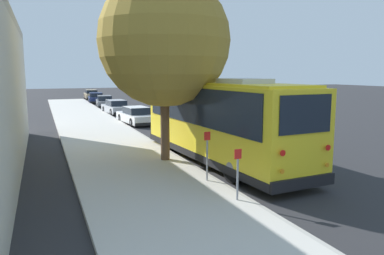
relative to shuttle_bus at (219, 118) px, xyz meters
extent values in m
plane|color=#28282B|center=(-0.43, -0.05, -1.89)|extent=(160.00, 160.00, 0.00)
cube|color=beige|center=(-0.43, 3.72, -1.82)|extent=(80.00, 4.45, 0.15)
cube|color=#AAA69D|center=(-0.43, 1.42, -1.82)|extent=(80.00, 0.14, 0.15)
cube|color=yellow|center=(0.00, 0.00, -0.12)|extent=(10.15, 3.11, 2.98)
cube|color=black|center=(0.00, 0.00, -1.47)|extent=(10.20, 3.16, 0.28)
cube|color=black|center=(0.00, 0.00, 0.53)|extent=(9.34, 3.14, 1.43)
cube|color=black|center=(5.02, 0.35, 0.53)|extent=(0.18, 2.12, 1.50)
cube|color=black|center=(-5.01, -0.35, 0.64)|extent=(0.17, 1.94, 1.15)
cube|color=black|center=(5.02, 0.35, 1.23)|extent=(0.16, 1.74, 0.22)
cube|color=yellow|center=(0.00, 0.00, 1.41)|extent=(9.52, 2.84, 0.10)
cube|color=silver|center=(-1.78, -0.12, 1.53)|extent=(1.93, 1.50, 0.20)
cube|color=black|center=(5.05, 0.35, -1.43)|extent=(0.27, 2.44, 0.36)
cube|color=black|center=(-5.04, -0.35, -1.43)|extent=(0.27, 2.44, 0.36)
cylinder|color=red|center=(-5.15, 0.52, -0.42)|extent=(0.04, 0.18, 0.18)
cylinder|color=orange|center=(-5.15, 0.52, -0.96)|extent=(0.04, 0.14, 0.14)
cylinder|color=red|center=(-5.03, -1.22, -0.42)|extent=(0.04, 0.18, 0.18)
cylinder|color=orange|center=(-5.03, -1.22, -0.96)|extent=(0.04, 0.14, 0.14)
cube|color=white|center=(5.04, 1.16, -1.26)|extent=(0.06, 0.32, 0.18)
cube|color=white|center=(5.15, -0.45, -1.26)|extent=(0.06, 0.32, 0.18)
cube|color=black|center=(4.59, 1.69, 0.82)|extent=(0.07, 0.10, 0.24)
cylinder|color=black|center=(2.88, 1.26, -1.39)|extent=(1.03, 0.37, 1.01)
cylinder|color=slate|center=(2.88, 1.26, -1.39)|extent=(0.48, 0.35, 0.46)
cylinder|color=black|center=(3.03, -0.85, -1.39)|extent=(1.03, 0.37, 1.01)
cylinder|color=slate|center=(3.03, -0.85, -1.39)|extent=(0.48, 0.35, 0.46)
cylinder|color=black|center=(-2.87, 0.86, -1.39)|extent=(1.03, 0.37, 1.01)
cylinder|color=slate|center=(-2.87, 0.86, -1.39)|extent=(0.48, 0.35, 0.46)
cylinder|color=black|center=(-2.72, -1.25, -1.39)|extent=(1.03, 0.37, 1.01)
cylinder|color=slate|center=(-2.72, -1.25, -1.39)|extent=(0.48, 0.35, 0.46)
cube|color=silver|center=(13.01, 0.40, -1.44)|extent=(4.65, 2.06, 0.61)
cube|color=black|center=(12.89, 0.39, -0.89)|extent=(2.26, 1.63, 0.48)
cube|color=silver|center=(12.89, 0.39, -0.65)|extent=(2.17, 1.59, 0.05)
cube|color=black|center=(15.29, 0.60, -1.64)|extent=(0.22, 1.64, 0.20)
cube|color=black|center=(10.73, 0.21, -1.64)|extent=(0.22, 1.64, 0.20)
cylinder|color=black|center=(14.37, 1.29, -1.59)|extent=(0.63, 0.25, 0.61)
cylinder|color=slate|center=(14.37, 1.29, -1.59)|extent=(0.29, 0.24, 0.27)
cylinder|color=black|center=(14.50, -0.24, -1.59)|extent=(0.63, 0.25, 0.61)
cylinder|color=slate|center=(14.50, -0.24, -1.59)|extent=(0.29, 0.24, 0.27)
cylinder|color=black|center=(11.52, 1.05, -1.59)|extent=(0.63, 0.25, 0.61)
cylinder|color=slate|center=(11.52, 1.05, -1.59)|extent=(0.29, 0.24, 0.27)
cylinder|color=black|center=(11.65, -0.48, -1.59)|extent=(0.63, 0.25, 0.61)
cylinder|color=slate|center=(11.65, -0.48, -1.59)|extent=(0.29, 0.24, 0.27)
cube|color=#A8AAAF|center=(20.36, 0.48, -1.44)|extent=(4.50, 2.03, 0.61)
cube|color=black|center=(20.24, 0.47, -0.89)|extent=(2.18, 1.62, 0.48)
cube|color=#A8AAAF|center=(20.24, 0.47, -0.65)|extent=(2.10, 1.58, 0.05)
cube|color=black|center=(22.56, 0.65, -1.64)|extent=(0.21, 1.65, 0.20)
cube|color=black|center=(18.15, 0.31, -1.64)|extent=(0.21, 1.65, 0.20)
cylinder|color=black|center=(21.67, 1.36, -1.59)|extent=(0.63, 0.25, 0.61)
cylinder|color=slate|center=(21.67, 1.36, -1.59)|extent=(0.29, 0.24, 0.28)
cylinder|color=black|center=(21.80, -0.18, -1.59)|extent=(0.63, 0.25, 0.61)
cylinder|color=slate|center=(21.80, -0.18, -1.59)|extent=(0.29, 0.24, 0.28)
cylinder|color=black|center=(18.92, 1.15, -1.59)|extent=(0.63, 0.25, 0.61)
cylinder|color=slate|center=(18.92, 1.15, -1.59)|extent=(0.29, 0.24, 0.28)
cylinder|color=black|center=(19.04, -0.40, -1.59)|extent=(0.63, 0.25, 0.61)
cylinder|color=slate|center=(19.04, -0.40, -1.59)|extent=(0.29, 0.24, 0.28)
cube|color=slate|center=(27.20, 0.44, -1.43)|extent=(4.42, 1.97, 0.62)
cube|color=black|center=(27.08, 0.45, -0.88)|extent=(2.15, 1.56, 0.48)
cube|color=slate|center=(27.08, 0.45, -0.64)|extent=(2.06, 1.52, 0.05)
cube|color=black|center=(29.36, 0.25, -1.64)|extent=(0.21, 1.57, 0.20)
cube|color=black|center=(25.03, 0.62, -1.64)|extent=(0.21, 1.57, 0.20)
cylinder|color=black|center=(28.61, 1.05, -1.58)|extent=(0.64, 0.25, 0.62)
cylinder|color=slate|center=(28.61, 1.05, -1.58)|extent=(0.30, 0.24, 0.28)
cylinder|color=black|center=(28.49, -0.41, -1.58)|extent=(0.64, 0.25, 0.62)
cylinder|color=slate|center=(28.49, -0.41, -1.58)|extent=(0.30, 0.24, 0.28)
cylinder|color=black|center=(25.91, 1.28, -1.58)|extent=(0.64, 0.25, 0.62)
cylinder|color=slate|center=(25.91, 1.28, -1.58)|extent=(0.30, 0.24, 0.28)
cylinder|color=black|center=(25.78, -0.18, -1.58)|extent=(0.64, 0.25, 0.62)
cylinder|color=slate|center=(25.78, -0.18, -1.58)|extent=(0.30, 0.24, 0.28)
cube|color=#19234C|center=(33.66, 0.45, -1.44)|extent=(4.57, 2.10, 0.60)
cube|color=black|center=(33.54, 0.46, -0.90)|extent=(2.22, 1.67, 0.48)
cube|color=#19234C|center=(33.54, 0.46, -0.66)|extent=(2.13, 1.63, 0.05)
cube|color=black|center=(35.90, 0.27, -1.64)|extent=(0.22, 1.69, 0.20)
cube|color=black|center=(31.43, 0.64, -1.64)|extent=(0.22, 1.69, 0.20)
cylinder|color=black|center=(35.12, 1.13, -1.59)|extent=(0.62, 0.25, 0.60)
cylinder|color=slate|center=(35.12, 1.13, -1.59)|extent=(0.29, 0.24, 0.27)
cylinder|color=black|center=(34.99, -0.46, -1.59)|extent=(0.62, 0.25, 0.60)
cylinder|color=slate|center=(34.99, -0.46, -1.59)|extent=(0.29, 0.24, 0.27)
cylinder|color=black|center=(32.33, 1.36, -1.59)|extent=(0.62, 0.25, 0.60)
cylinder|color=slate|center=(32.33, 1.36, -1.59)|extent=(0.29, 0.24, 0.27)
cylinder|color=black|center=(32.20, -0.23, -1.59)|extent=(0.62, 0.25, 0.60)
cylinder|color=slate|center=(32.20, -0.23, -1.59)|extent=(0.29, 0.24, 0.27)
cube|color=tan|center=(40.76, 0.14, -1.40)|extent=(4.27, 1.72, 0.65)
cube|color=black|center=(40.65, 0.14, -0.84)|extent=(2.03, 1.47, 0.48)
cube|color=tan|center=(40.65, 0.14, -0.60)|extent=(1.95, 1.44, 0.05)
cube|color=black|center=(42.91, 0.12, -1.63)|extent=(0.09, 1.64, 0.20)
cube|color=black|center=(38.61, 0.16, -1.63)|extent=(0.09, 1.64, 0.20)
cylinder|color=black|center=(42.11, 0.90, -1.56)|extent=(0.67, 0.21, 0.67)
cylinder|color=slate|center=(42.11, 0.90, -1.56)|extent=(0.30, 0.22, 0.30)
cylinder|color=black|center=(42.10, -0.64, -1.56)|extent=(0.67, 0.21, 0.67)
cylinder|color=slate|center=(42.10, -0.64, -1.56)|extent=(0.30, 0.22, 0.30)
cylinder|color=black|center=(39.42, 0.92, -1.56)|extent=(0.67, 0.21, 0.67)
cylinder|color=slate|center=(39.42, 0.92, -1.56)|extent=(0.30, 0.22, 0.30)
cylinder|color=black|center=(39.41, -0.62, -1.56)|extent=(0.67, 0.21, 0.67)
cylinder|color=slate|center=(39.41, -0.62, -1.56)|extent=(0.30, 0.22, 0.30)
cylinder|color=brown|center=(0.72, 2.13, -0.24)|extent=(0.37, 0.37, 3.00)
sphere|color=olive|center=(0.72, 2.13, 3.11)|extent=(5.29, 5.29, 5.29)
cylinder|color=gray|center=(-4.82, 1.78, -1.15)|extent=(0.06, 0.06, 1.19)
cube|color=red|center=(-4.82, 1.78, -0.41)|extent=(0.02, 0.22, 0.28)
cylinder|color=gray|center=(-2.73, 1.78, -1.06)|extent=(0.06, 0.06, 1.37)
cube|color=red|center=(-2.73, 1.78, -0.23)|extent=(0.02, 0.22, 0.28)
cube|color=#A9A497|center=(1.87, 7.76, 3.93)|extent=(18.34, 0.30, 0.40)
camera|label=1|loc=(-13.83, 6.82, 1.85)|focal=35.00mm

